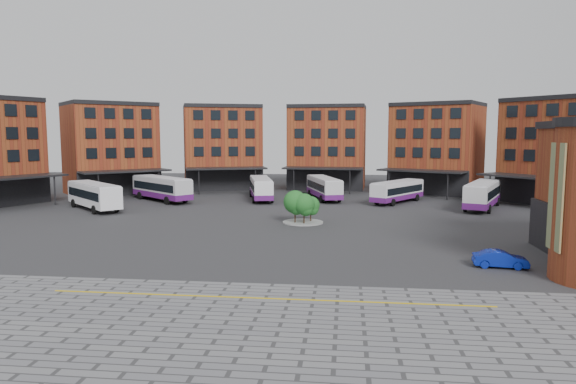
# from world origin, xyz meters

# --- Properties ---
(ground) EXTENTS (160.00, 160.00, 0.00)m
(ground) POSITION_xyz_m (0.00, 0.00, 0.00)
(ground) COLOR #28282B
(ground) RESTS_ON ground
(paving_zone) EXTENTS (50.00, 22.00, 0.02)m
(paving_zone) POSITION_xyz_m (2.00, -22.00, 0.01)
(paving_zone) COLOR slate
(paving_zone) RESTS_ON ground
(yellow_line) EXTENTS (26.00, 0.15, 0.02)m
(yellow_line) POSITION_xyz_m (2.00, -14.00, 0.03)
(yellow_line) COLOR gold
(yellow_line) RESTS_ON paving_zone
(main_building) EXTENTS (94.14, 42.48, 14.60)m
(main_building) POSITION_xyz_m (-4.77, 38.25, 7.23)
(main_building) COLOR brown
(main_building) RESTS_ON ground
(tree_island) EXTENTS (4.40, 4.40, 3.59)m
(tree_island) POSITION_xyz_m (1.94, 11.51, 1.97)
(tree_island) COLOR gray
(tree_island) RESTS_ON ground
(bus_a) EXTENTS (10.54, 10.24, 3.39)m
(bus_a) POSITION_xyz_m (-25.19, 18.70, 2.01)
(bus_a) COLOR white
(bus_a) RESTS_ON ground
(bus_b) EXTENTS (11.22, 10.22, 3.48)m
(bus_b) POSITION_xyz_m (-19.70, 27.92, 1.89)
(bus_b) COLOR silver
(bus_b) RESTS_ON ground
(bus_c) EXTENTS (5.29, 11.74, 3.22)m
(bus_c) POSITION_xyz_m (-5.76, 30.89, 1.75)
(bus_c) COLOR white
(bus_c) RESTS_ON ground
(bus_d) EXTENTS (5.88, 11.80, 3.25)m
(bus_d) POSITION_xyz_m (3.36, 32.52, 1.76)
(bus_d) COLOR silver
(bus_d) RESTS_ON ground
(bus_e) EXTENTS (8.17, 10.38, 3.06)m
(bus_e) POSITION_xyz_m (13.78, 29.79, 1.66)
(bus_e) COLOR white
(bus_e) RESTS_ON ground
(bus_f) EXTENTS (7.33, 12.37, 3.45)m
(bus_f) POSITION_xyz_m (24.05, 25.07, 1.87)
(bus_f) COLOR silver
(bus_f) RESTS_ON ground
(blue_car) EXTENTS (3.89, 1.68, 1.24)m
(blue_car) POSITION_xyz_m (17.67, -5.12, 0.62)
(blue_car) COLOR #0C209D
(blue_car) RESTS_ON ground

